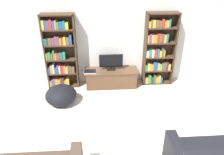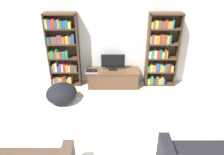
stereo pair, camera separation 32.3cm
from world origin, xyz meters
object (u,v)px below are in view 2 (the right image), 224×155
Objects in this scene: laptop at (92,71)px; bookshelf_left at (63,51)px; tv_stand at (113,78)px; television at (113,62)px; bookshelf_right at (161,52)px; beanbag_ottoman at (62,93)px.

bookshelf_left is at bearing 164.93° from laptop.
tv_stand is 2.27× the size of television.
television is at bearing -175.95° from bookshelf_right.
bookshelf_right reaches higher than beanbag_ottoman.
beanbag_ottoman is (0.08, -0.94, -0.78)m from bookshelf_left.
television reaches higher than tv_stand.
television is at bearing 11.91° from laptop.
bookshelf_right is 1.52m from tv_stand.
beanbag_ottoman is (-0.72, -0.73, -0.28)m from laptop.
tv_stand reaches higher than beanbag_ottoman.
tv_stand is 1.93× the size of beanbag_ottoman.
beanbag_ottoman is at bearing -134.78° from laptop.
beanbag_ottoman is (-2.63, -0.94, -0.76)m from bookshelf_right.
television reaches higher than beanbag_ottoman.
television is 0.64m from laptop.
laptop reaches higher than beanbag_ottoman.
television is 0.85× the size of beanbag_ottoman.
television is (1.39, -0.09, -0.28)m from bookshelf_left.
tv_stand is 0.49m from television.
television reaches higher than laptop.
bookshelf_left is 2.71m from bookshelf_right.
beanbag_ottoman is (-1.31, -0.81, -0.01)m from tv_stand.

